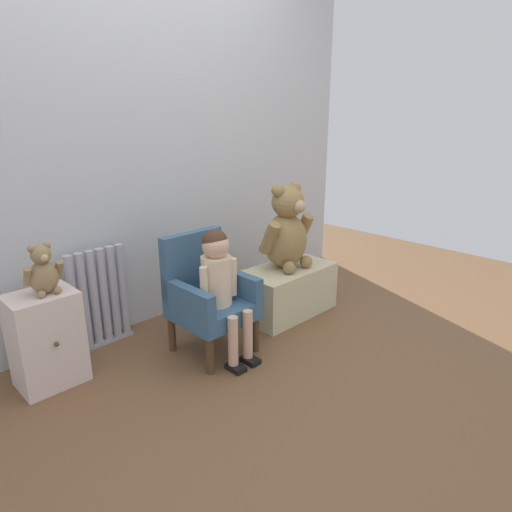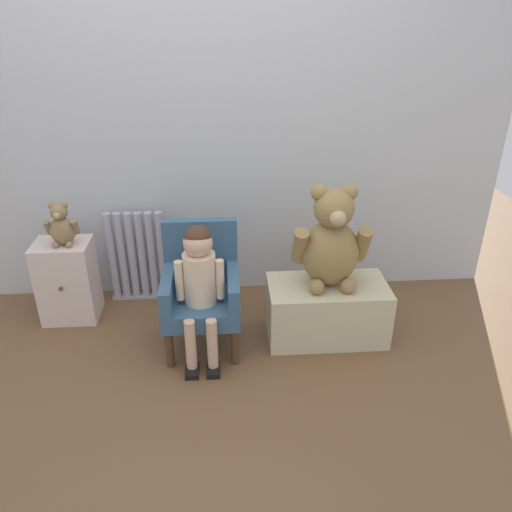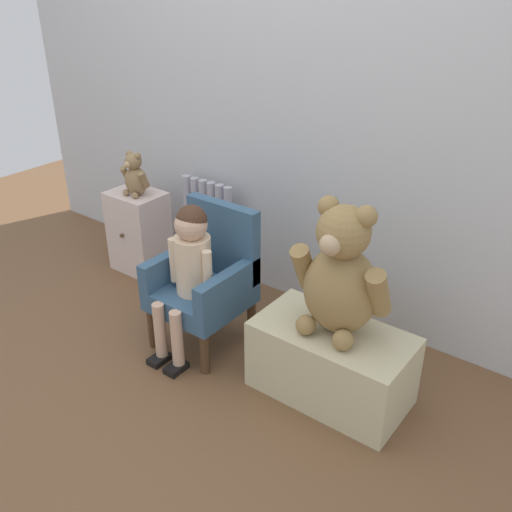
# 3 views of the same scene
# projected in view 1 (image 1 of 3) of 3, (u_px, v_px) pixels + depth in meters

# --- Properties ---
(ground_plane) EXTENTS (6.00, 6.00, 0.00)m
(ground_plane) POSITION_uv_depth(u_px,v_px,m) (264.00, 381.00, 2.40)
(ground_plane) COLOR brown
(back_wall) EXTENTS (3.80, 0.05, 2.40)m
(back_wall) POSITION_uv_depth(u_px,v_px,m) (136.00, 137.00, 2.76)
(back_wall) COLOR silver
(back_wall) RESTS_ON ground_plane
(radiator) EXTENTS (0.37, 0.05, 0.60)m
(radiator) POSITION_uv_depth(u_px,v_px,m) (99.00, 298.00, 2.69)
(radiator) COLOR #ADABBA
(radiator) RESTS_ON ground_plane
(small_dresser) EXTENTS (0.32, 0.27, 0.50)m
(small_dresser) POSITION_uv_depth(u_px,v_px,m) (46.00, 339.00, 2.31)
(small_dresser) COLOR beige
(small_dresser) RESTS_ON ground_plane
(child_armchair) EXTENTS (0.41, 0.41, 0.69)m
(child_armchair) POSITION_uv_depth(u_px,v_px,m) (207.00, 295.00, 2.62)
(child_armchair) COLOR #375A79
(child_armchair) RESTS_ON ground_plane
(child_figure) EXTENTS (0.25, 0.35, 0.75)m
(child_figure) POSITION_uv_depth(u_px,v_px,m) (219.00, 276.00, 2.50)
(child_figure) COLOR beige
(child_figure) RESTS_ON ground_plane
(low_bench) EXTENTS (0.67, 0.36, 0.33)m
(low_bench) POSITION_uv_depth(u_px,v_px,m) (287.00, 290.00, 3.15)
(low_bench) COLOR beige
(low_bench) RESTS_ON ground_plane
(large_teddy_bear) EXTENTS (0.42, 0.29, 0.57)m
(large_teddy_bear) POSITION_uv_depth(u_px,v_px,m) (286.00, 231.00, 3.04)
(large_teddy_bear) COLOR olive
(large_teddy_bear) RESTS_ON low_bench
(small_teddy_bear) EXTENTS (0.19, 0.13, 0.26)m
(small_teddy_bear) POSITION_uv_depth(u_px,v_px,m) (43.00, 272.00, 2.21)
(small_teddy_bear) COLOR #90734D
(small_teddy_bear) RESTS_ON small_dresser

